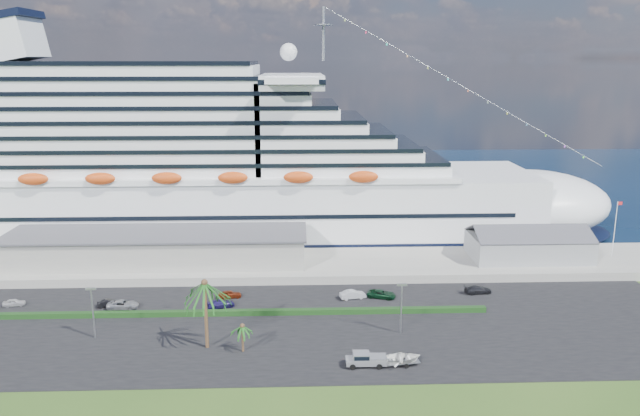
{
  "coord_description": "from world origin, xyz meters",
  "views": [
    {
      "loc": [
        3.87,
        -83.12,
        42.59
      ],
      "look_at": [
        7.98,
        30.0,
        15.36
      ],
      "focal_mm": 35.0,
      "sensor_mm": 36.0,
      "label": 1
    }
  ],
  "objects_px": {
    "boat_trailer": "(403,358)",
    "cruise_ship": "(191,170)",
    "pickup_truck": "(366,359)",
    "parked_car_3": "(221,304)"
  },
  "relations": [
    {
      "from": "pickup_truck",
      "to": "cruise_ship",
      "type": "bearing_deg",
      "value": 117.51
    },
    {
      "from": "boat_trailer",
      "to": "cruise_ship",
      "type": "bearing_deg",
      "value": 120.99
    },
    {
      "from": "pickup_truck",
      "to": "boat_trailer",
      "type": "height_order",
      "value": "pickup_truck"
    },
    {
      "from": "pickup_truck",
      "to": "boat_trailer",
      "type": "distance_m",
      "value": 5.3
    },
    {
      "from": "parked_car_3",
      "to": "pickup_truck",
      "type": "bearing_deg",
      "value": -153.43
    },
    {
      "from": "parked_car_3",
      "to": "boat_trailer",
      "type": "height_order",
      "value": "boat_trailer"
    },
    {
      "from": "cruise_ship",
      "to": "boat_trailer",
      "type": "distance_m",
      "value": 79.36
    },
    {
      "from": "pickup_truck",
      "to": "boat_trailer",
      "type": "bearing_deg",
      "value": 0.57
    },
    {
      "from": "cruise_ship",
      "to": "boat_trailer",
      "type": "bearing_deg",
      "value": -59.01
    },
    {
      "from": "cruise_ship",
      "to": "parked_car_3",
      "type": "height_order",
      "value": "cruise_ship"
    }
  ]
}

